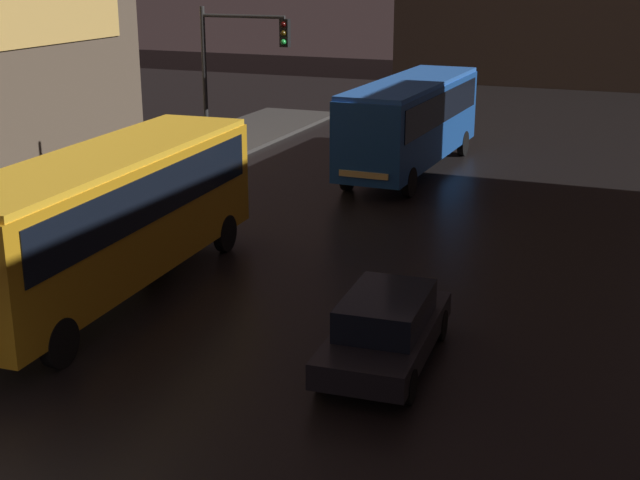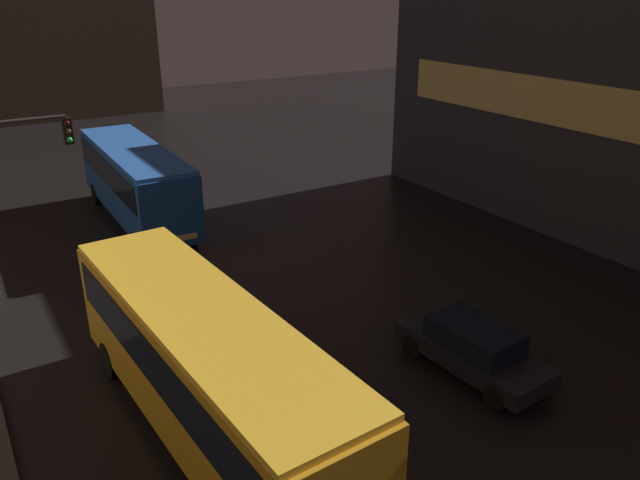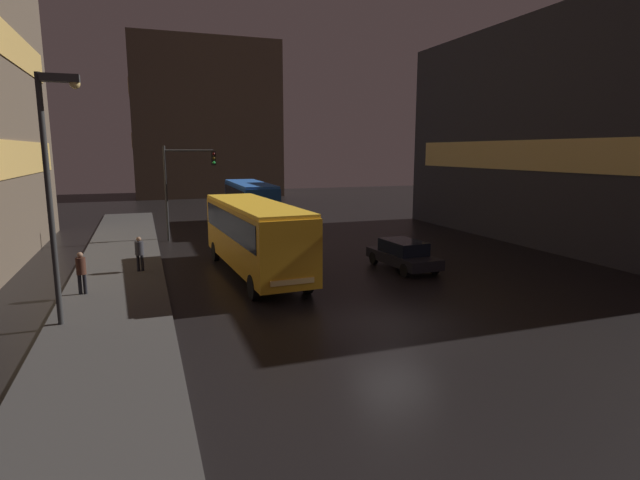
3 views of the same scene
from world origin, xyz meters
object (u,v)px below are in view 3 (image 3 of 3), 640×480
(bus_far, at_px, (250,200))
(street_lamp_sidewalk, at_px, (54,163))
(pedestrian_mid, at_px, (139,251))
(pedestrian_near, at_px, (81,269))
(car_taxi, at_px, (403,254))
(bus_near, at_px, (254,231))
(traffic_light_main, at_px, (184,177))

(bus_far, relative_size, street_lamp_sidewalk, 1.26)
(pedestrian_mid, xyz_separation_m, street_lamp_sidewalk, (-2.24, -6.90, 4.24))
(bus_far, xyz_separation_m, pedestrian_near, (-10.14, -16.26, -0.94))
(car_taxi, height_order, pedestrian_mid, pedestrian_mid)
(pedestrian_near, height_order, pedestrian_mid, pedestrian_near)
(bus_near, bearing_deg, pedestrian_near, 7.55)
(bus_far, bearing_deg, pedestrian_near, 59.33)
(bus_far, distance_m, traffic_light_main, 6.91)
(pedestrian_mid, bearing_deg, street_lamp_sidewalk, 94.49)
(bus_far, relative_size, pedestrian_near, 5.92)
(pedestrian_near, relative_size, traffic_light_main, 0.28)
(bus_near, xyz_separation_m, pedestrian_near, (-7.24, -1.34, -0.95))
(car_taxi, xyz_separation_m, pedestrian_mid, (-12.21, 3.21, 0.39))
(bus_near, xyz_separation_m, street_lamp_sidewalk, (-7.32, -4.93, 3.27))
(bus_far, height_order, street_lamp_sidewalk, street_lamp_sidewalk)
(bus_far, distance_m, pedestrian_mid, 15.24)
(pedestrian_mid, bearing_deg, bus_far, -99.17)
(pedestrian_mid, height_order, traffic_light_main, traffic_light_main)
(traffic_light_main, bearing_deg, car_taxi, -52.04)
(car_taxi, relative_size, traffic_light_main, 0.73)
(street_lamp_sidewalk, bearing_deg, bus_far, 62.75)
(car_taxi, bearing_deg, pedestrian_near, -3.00)
(pedestrian_near, bearing_deg, car_taxi, -14.51)
(bus_far, distance_m, pedestrian_near, 19.18)
(bus_far, relative_size, car_taxi, 2.26)
(bus_far, bearing_deg, traffic_light_main, 40.44)
(bus_near, bearing_deg, bus_far, -103.97)
(bus_far, bearing_deg, bus_near, 80.28)
(pedestrian_near, bearing_deg, traffic_light_main, 52.54)
(pedestrian_mid, xyz_separation_m, traffic_light_main, (2.86, 8.77, 2.99))
(bus_far, bearing_deg, pedestrian_mid, 59.63)
(pedestrian_near, distance_m, traffic_light_main, 13.42)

